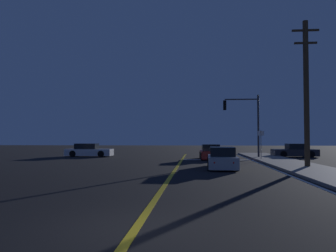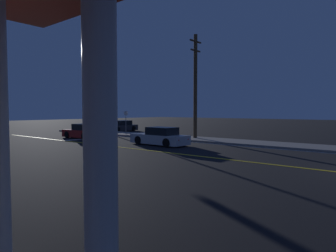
{
  "view_description": "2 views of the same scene",
  "coord_description": "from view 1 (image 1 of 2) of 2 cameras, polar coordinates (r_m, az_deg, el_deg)",
  "views": [
    {
      "loc": [
        1.27,
        -6.85,
        1.89
      ],
      "look_at": [
        -0.89,
        18.61,
        2.81
      ],
      "focal_mm": 35.94,
      "sensor_mm": 36.0,
      "label": 1
    },
    {
      "loc": [
        -14.04,
        -0.33,
        2.55
      ],
      "look_at": [
        0.82,
        11.81,
        1.58
      ],
      "focal_mm": 32.02,
      "sensor_mm": 36.0,
      "label": 2
    }
  ],
  "objects": [
    {
      "name": "car_far_approaching_charcoal",
      "position": [
        36.05,
        20.75,
        -4.01
      ],
      "size": [
        4.38,
        2.08,
        1.34
      ],
      "rotation": [
        0.0,
        0.0,
        1.6
      ],
      "color": "#2D2D33",
      "rests_on": "ground"
    },
    {
      "name": "car_side_waiting_silver",
      "position": [
        21.2,
        9.16,
        -5.57
      ],
      "size": [
        1.9,
        4.69,
        1.34
      ],
      "rotation": [
        0.0,
        0.0,
        -0.03
      ],
      "color": "#B2B5BA",
      "rests_on": "ground"
    },
    {
      "name": "lane_line_center",
      "position": [
        19.06,
        1.02,
        -7.73
      ],
      "size": [
        0.2,
        41.03,
        0.01
      ],
      "primitive_type": "cube",
      "color": "gold",
      "rests_on": "ground"
    },
    {
      "name": "sidewalk_right",
      "position": [
        20.1,
        24.0,
        -7.06
      ],
      "size": [
        3.2,
        43.44,
        0.15
      ],
      "primitive_type": "cube",
      "color": "gray",
      "rests_on": "ground"
    },
    {
      "name": "utility_pole_right",
      "position": [
        22.74,
        22.41,
        5.4
      ],
      "size": [
        1.65,
        0.33,
        9.25
      ],
      "color": "#4C3823",
      "rests_on": "ground"
    },
    {
      "name": "ground_plane",
      "position": [
        7.22,
        -5.69,
        -17.2
      ],
      "size": [
        160.0,
        160.0,
        0.0
      ],
      "primitive_type": "plane",
      "color": "black"
    },
    {
      "name": "traffic_signal_near_right",
      "position": [
        32.19,
        13.07,
        1.58
      ],
      "size": [
        3.31,
        0.28,
        5.92
      ],
      "rotation": [
        0.0,
        0.0,
        3.14
      ],
      "color": "#38383D",
      "rests_on": "ground"
    },
    {
      "name": "car_following_oncoming_red",
      "position": [
        30.3,
        7.2,
        -4.53
      ],
      "size": [
        1.92,
        4.25,
        1.34
      ],
      "rotation": [
        0.0,
        0.0,
        0.03
      ],
      "color": "maroon",
      "rests_on": "ground"
    },
    {
      "name": "stop_bar",
      "position": [
        29.61,
        8.43,
        -5.69
      ],
      "size": [
        6.21,
        0.5,
        0.01
      ],
      "primitive_type": "cube",
      "color": "white",
      "rests_on": "ground"
    },
    {
      "name": "lane_line_edge_right",
      "position": [
        19.59,
        18.84,
        -7.47
      ],
      "size": [
        0.16,
        41.03,
        0.01
      ],
      "primitive_type": "cube",
      "color": "white",
      "rests_on": "ground"
    },
    {
      "name": "street_sign_corner",
      "position": [
        29.5,
        15.49,
        -2.35
      ],
      "size": [
        0.56,
        0.12,
        2.54
      ],
      "color": "slate",
      "rests_on": "ground"
    },
    {
      "name": "car_parked_curb_white",
      "position": [
        35.41,
        -13.29,
        -4.13
      ],
      "size": [
        4.72,
        1.93,
        1.34
      ],
      "rotation": [
        0.0,
        0.0,
        -1.56
      ],
      "color": "silver",
      "rests_on": "ground"
    }
  ]
}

